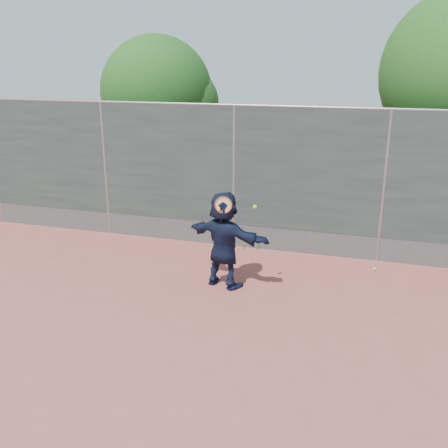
# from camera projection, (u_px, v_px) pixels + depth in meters

# --- Properties ---
(ground) EXTENTS (80.00, 80.00, 0.00)m
(ground) POSITION_uv_depth(u_px,v_px,m) (173.00, 323.00, 7.70)
(ground) COLOR #9E4C42
(ground) RESTS_ON ground
(player) EXTENTS (1.69, 0.97, 1.74)m
(player) POSITION_uv_depth(u_px,v_px,m) (224.00, 240.00, 8.71)
(player) COLOR #121932
(player) RESTS_ON ground
(ball_ground) EXTENTS (0.07, 0.07, 0.07)m
(ball_ground) POSITION_uv_depth(u_px,v_px,m) (374.00, 269.00, 9.59)
(ball_ground) COLOR #ADDF31
(ball_ground) RESTS_ON ground
(fence) EXTENTS (20.00, 0.06, 3.03)m
(fence) POSITION_uv_depth(u_px,v_px,m) (234.00, 175.00, 10.39)
(fence) COLOR #38423D
(fence) RESTS_ON ground
(swing_action) EXTENTS (0.70, 0.16, 0.51)m
(swing_action) POSITION_uv_depth(u_px,v_px,m) (226.00, 206.00, 8.30)
(swing_action) COLOR #D74F14
(swing_action) RESTS_ON ground
(tree_left) EXTENTS (3.15, 3.00, 4.53)m
(tree_left) POSITION_uv_depth(u_px,v_px,m) (163.00, 95.00, 13.51)
(tree_left) COLOR #382314
(tree_left) RESTS_ON ground
(weed_clump) EXTENTS (0.68, 0.07, 0.30)m
(weed_clump) POSITION_uv_depth(u_px,v_px,m) (245.00, 243.00, 10.66)
(weed_clump) COLOR #387226
(weed_clump) RESTS_ON ground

